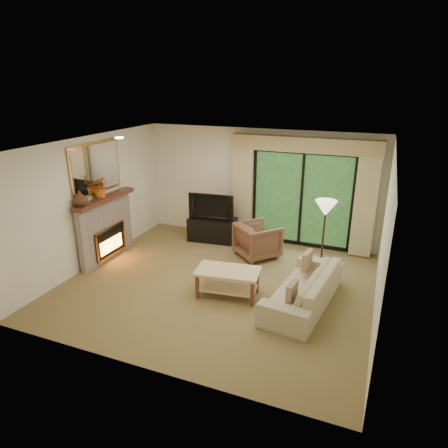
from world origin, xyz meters
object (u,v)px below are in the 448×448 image
at_px(armchair, 258,240).
at_px(sofa, 304,287).
at_px(media_console, 213,229).
at_px(coffee_table, 228,283).

bearing_deg(armchair, sofa, 170.35).
xyz_separation_m(media_console, sofa, (2.56, -2.04, 0.03)).
height_order(sofa, coffee_table, sofa).
distance_m(media_console, sofa, 3.27).
distance_m(media_console, coffee_table, 2.59).
bearing_deg(sofa, coffee_table, -72.95).
relative_size(media_console, armchair, 1.36).
relative_size(media_console, coffee_table, 1.01).
bearing_deg(armchair, coffee_table, 130.94).
height_order(media_console, sofa, sofa).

